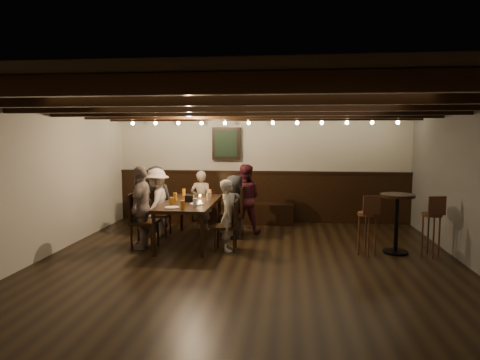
# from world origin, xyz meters

# --- Properties ---
(room) EXTENTS (7.00, 7.00, 7.00)m
(room) POSITION_xyz_m (-0.29, 2.21, 1.07)
(room) COLOR black
(room) RESTS_ON ground
(dining_table) EXTENTS (0.93, 2.02, 0.75)m
(dining_table) POSITION_xyz_m (-1.17, 1.39, 0.69)
(dining_table) COLOR black
(dining_table) RESTS_ON floor
(chair_left_near) EXTENTS (0.40, 0.40, 0.87)m
(chair_left_near) POSITION_xyz_m (-1.89, 1.83, 0.27)
(chair_left_near) COLOR black
(chair_left_near) RESTS_ON floor
(chair_left_far) EXTENTS (0.44, 0.44, 0.95)m
(chair_left_far) POSITION_xyz_m (-1.88, 0.93, 0.29)
(chair_left_far) COLOR black
(chair_left_far) RESTS_ON floor
(chair_right_near) EXTENTS (0.45, 0.45, 0.96)m
(chair_right_near) POSITION_xyz_m (-0.45, 1.85, 0.29)
(chair_right_near) COLOR black
(chair_right_near) RESTS_ON floor
(chair_right_far) EXTENTS (0.39, 0.39, 0.85)m
(chair_right_far) POSITION_xyz_m (-0.44, 0.95, 0.26)
(chair_right_far) COLOR black
(chair_right_far) RESTS_ON floor
(person_bench_left) EXTENTS (0.65, 0.43, 1.32)m
(person_bench_left) POSITION_xyz_m (-2.08, 2.28, 0.66)
(person_bench_left) COLOR #2A2A2C
(person_bench_left) RESTS_ON floor
(person_bench_centre) EXTENTS (0.45, 0.30, 1.22)m
(person_bench_centre) POSITION_xyz_m (-1.18, 2.44, 0.61)
(person_bench_centre) COLOR gray
(person_bench_centre) RESTS_ON floor
(person_bench_right) EXTENTS (0.67, 0.53, 1.37)m
(person_bench_right) POSITION_xyz_m (-0.28, 2.31, 0.68)
(person_bench_right) COLOR #4E1A23
(person_bench_right) RESTS_ON floor
(person_left_near) EXTENTS (0.50, 0.85, 1.31)m
(person_left_near) POSITION_xyz_m (-1.92, 1.83, 0.65)
(person_left_near) COLOR #B4A398
(person_left_near) RESTS_ON floor
(person_left_far) EXTENTS (0.36, 0.84, 1.42)m
(person_left_far) POSITION_xyz_m (-1.91, 0.93, 0.71)
(person_left_far) COLOR gray
(person_left_far) RESTS_ON floor
(person_right_near) EXTENTS (0.39, 0.59, 1.19)m
(person_right_near) POSITION_xyz_m (-0.42, 1.85, 0.60)
(person_right_near) COLOR #242426
(person_right_near) RESTS_ON floor
(person_right_far) EXTENTS (0.29, 0.44, 1.20)m
(person_right_far) POSITION_xyz_m (-0.41, 0.95, 0.60)
(person_right_far) COLOR #B0AA95
(person_right_far) RESTS_ON floor
(pint_a) EXTENTS (0.07, 0.07, 0.14)m
(pint_a) POSITION_xyz_m (-1.46, 2.09, 0.82)
(pint_a) COLOR #BF7219
(pint_a) RESTS_ON dining_table
(pint_b) EXTENTS (0.07, 0.07, 0.14)m
(pint_b) POSITION_xyz_m (-0.93, 2.05, 0.82)
(pint_b) COLOR #BF7219
(pint_b) RESTS_ON dining_table
(pint_c) EXTENTS (0.07, 0.07, 0.14)m
(pint_c) POSITION_xyz_m (-1.47, 1.49, 0.82)
(pint_c) COLOR #BF7219
(pint_c) RESTS_ON dining_table
(pint_d) EXTENTS (0.07, 0.07, 0.14)m
(pint_d) POSITION_xyz_m (-0.87, 1.60, 0.82)
(pint_d) COLOR silver
(pint_d) RESTS_ON dining_table
(pint_e) EXTENTS (0.07, 0.07, 0.14)m
(pint_e) POSITION_xyz_m (-1.38, 0.94, 0.82)
(pint_e) COLOR #BF7219
(pint_e) RESTS_ON dining_table
(pint_f) EXTENTS (0.07, 0.07, 0.14)m
(pint_f) POSITION_xyz_m (-0.96, 0.85, 0.82)
(pint_f) COLOR silver
(pint_f) RESTS_ON dining_table
(pint_g) EXTENTS (0.07, 0.07, 0.14)m
(pint_g) POSITION_xyz_m (-1.11, 0.59, 0.82)
(pint_g) COLOR #BF7219
(pint_g) RESTS_ON dining_table
(plate_near) EXTENTS (0.24, 0.24, 0.01)m
(plate_near) POSITION_xyz_m (-1.31, 0.69, 0.76)
(plate_near) COLOR white
(plate_near) RESTS_ON dining_table
(plate_far) EXTENTS (0.24, 0.24, 0.01)m
(plate_far) POSITION_xyz_m (-0.98, 1.10, 0.76)
(plate_far) COLOR white
(plate_far) RESTS_ON dining_table
(condiment_caddy) EXTENTS (0.15, 0.10, 0.12)m
(condiment_caddy) POSITION_xyz_m (-1.17, 1.34, 0.81)
(condiment_caddy) COLOR black
(condiment_caddy) RESTS_ON dining_table
(candle) EXTENTS (0.05, 0.05, 0.05)m
(candle) POSITION_xyz_m (-1.05, 1.69, 0.78)
(candle) COLOR beige
(candle) RESTS_ON dining_table
(high_top_table) EXTENTS (0.55, 0.55, 0.98)m
(high_top_table) POSITION_xyz_m (2.35, 1.09, 0.64)
(high_top_table) COLOR black
(high_top_table) RESTS_ON floor
(bar_stool_left) EXTENTS (0.32, 0.34, 1.00)m
(bar_stool_left) POSITION_xyz_m (1.85, 0.88, 0.37)
(bar_stool_left) COLOR #3B2112
(bar_stool_left) RESTS_ON floor
(bar_stool_right) EXTENTS (0.32, 0.34, 1.00)m
(bar_stool_right) POSITION_xyz_m (2.85, 0.93, 0.37)
(bar_stool_right) COLOR #3B2112
(bar_stool_right) RESTS_ON floor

